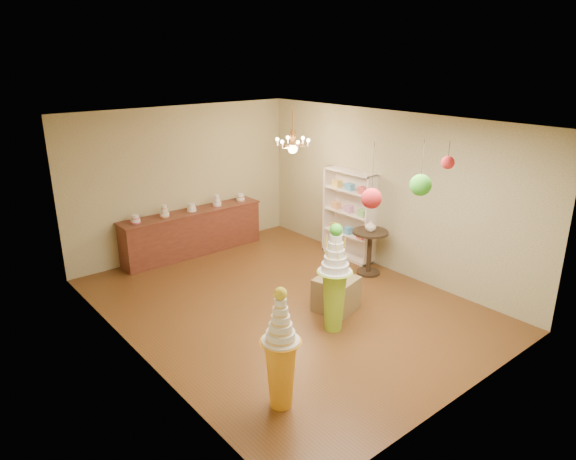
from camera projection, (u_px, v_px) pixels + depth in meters
floor at (284, 304)px, 8.55m from camera, size 6.50×6.50×0.00m
ceiling at (283, 122)px, 7.57m from camera, size 6.50×6.50×0.00m
wall_back at (183, 181)px, 10.43m from camera, size 5.00×0.04×3.00m
wall_front at (468, 287)px, 5.69m from camera, size 5.00×0.04×3.00m
wall_left at (132, 256)px, 6.55m from camera, size 0.04×6.50×3.00m
wall_right at (388, 192)px, 9.56m from camera, size 0.04×6.50×3.00m
pedestal_green at (334, 287)px, 7.55m from camera, size 0.64×0.64×1.68m
pedestal_orange at (281, 362)px, 5.91m from camera, size 0.53×0.53×1.53m
burlap_riser at (336, 294)px, 8.29m from camera, size 0.74×0.74×0.55m
sideboard at (193, 232)px, 10.56m from camera, size 3.04×0.54×1.16m
shelving_unit at (349, 215)px, 10.24m from camera, size 0.33×1.20×1.80m
round_table at (370, 246)px, 9.56m from camera, size 0.86×0.86×0.85m
vase at (371, 226)px, 9.43m from camera, size 0.21×0.21×0.21m
pom_red_left at (372, 198)px, 6.06m from camera, size 0.25×0.25×0.79m
pom_green_mid at (421, 185)px, 6.21m from camera, size 0.27×0.27×0.69m
pom_red_right at (448, 162)px, 6.01m from camera, size 0.16×0.16×0.34m
chandelier at (293, 146)px, 9.64m from camera, size 0.77×0.77×0.85m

